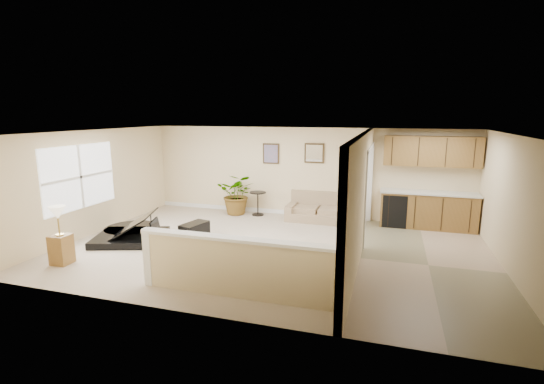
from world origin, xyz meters
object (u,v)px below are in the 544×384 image
(lamp_stand, at_px, (60,240))
(palm_plant, at_px, (238,194))
(piano, at_px, (132,214))
(loveseat, at_px, (319,206))
(piano_bench, at_px, (195,233))
(accent_table, at_px, (258,200))
(small_plant, at_px, (351,219))

(lamp_stand, bearing_deg, palm_plant, 67.95)
(piano, relative_size, loveseat, 1.21)
(loveseat, distance_m, palm_plant, 2.38)
(piano_bench, bearing_deg, loveseat, 49.57)
(piano_bench, relative_size, lamp_stand, 0.60)
(loveseat, xyz_separation_m, lamp_stand, (-4.23, -4.66, 0.11))
(accent_table, relative_size, small_plant, 1.25)
(small_plant, bearing_deg, loveseat, 148.96)
(piano_bench, distance_m, palm_plant, 2.70)
(palm_plant, distance_m, lamp_stand, 4.93)
(piano_bench, height_order, lamp_stand, lamp_stand)
(piano, bearing_deg, piano_bench, -11.56)
(piano, distance_m, piano_bench, 1.56)
(small_plant, distance_m, lamp_stand, 6.59)
(piano_bench, bearing_deg, lamp_stand, -134.59)
(small_plant, bearing_deg, accent_table, 168.99)
(accent_table, distance_m, small_plant, 2.75)
(piano_bench, height_order, palm_plant, palm_plant)
(loveseat, height_order, palm_plant, palm_plant)
(piano, distance_m, lamp_stand, 1.76)
(accent_table, relative_size, palm_plant, 0.57)
(loveseat, xyz_separation_m, small_plant, (0.92, -0.55, -0.14))
(piano, distance_m, loveseat, 4.86)
(accent_table, distance_m, palm_plant, 0.62)
(accent_table, bearing_deg, lamp_stand, -117.86)
(piano_bench, xyz_separation_m, small_plant, (3.27, 2.21, 0.00))
(palm_plant, height_order, small_plant, palm_plant)
(loveseat, height_order, small_plant, loveseat)
(palm_plant, bearing_deg, piano_bench, -89.57)
(piano_bench, bearing_deg, piano, -173.24)
(lamp_stand, bearing_deg, loveseat, 47.81)
(accent_table, bearing_deg, piano, -125.60)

